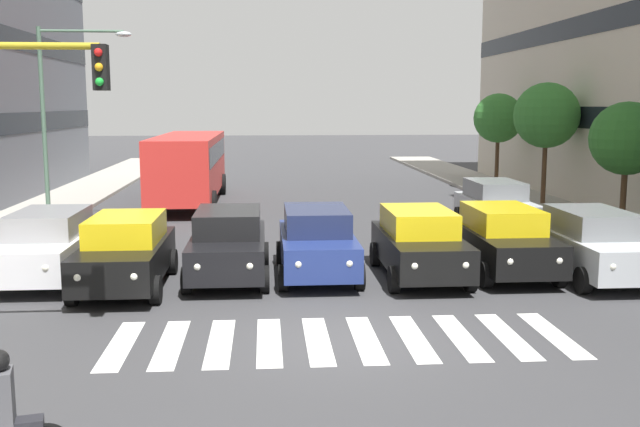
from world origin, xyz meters
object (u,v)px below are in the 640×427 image
at_px(car_4, 228,244).
at_px(car_0, 593,243).
at_px(street_tree_2, 547,116).
at_px(street_tree_3, 498,118).
at_px(car_2, 419,243).
at_px(car_5, 126,251).
at_px(street_tree_1, 627,139).
at_px(car_1, 503,240).
at_px(car_row2_0, 496,205).
at_px(car_3, 317,242).
at_px(street_lamp_right, 59,102).
at_px(bus_behind_traffic, 189,161).
at_px(car_6, 48,245).

bearing_deg(car_4, car_0, 175.70).
distance_m(street_tree_2, street_tree_3, 6.02).
distance_m(car_2, car_5, 7.19).
xyz_separation_m(street_tree_1, street_tree_3, (0.09, -13.01, 0.41)).
height_order(car_4, street_tree_2, street_tree_2).
xyz_separation_m(car_4, street_tree_2, (-12.79, -12.04, 2.98)).
xyz_separation_m(car_0, car_1, (2.08, -0.69, 0.00)).
distance_m(car_0, car_row2_0, 7.02).
distance_m(car_1, street_tree_2, 13.66).
relative_size(car_3, car_4, 1.00).
xyz_separation_m(street_tree_2, street_tree_3, (0.11, -6.02, -0.23)).
height_order(street_lamp_right, street_tree_1, street_lamp_right).
relative_size(bus_behind_traffic, street_tree_1, 2.45).
xyz_separation_m(car_6, bus_behind_traffic, (-2.07, -14.02, 0.97)).
relative_size(car_0, bus_behind_traffic, 0.42).
distance_m(car_4, car_6, 4.45).
bearing_deg(street_tree_1, car_2, 33.68).
relative_size(street_lamp_right, street_tree_2, 1.35).
height_order(car_0, street_tree_1, street_tree_1).
height_order(car_2, street_lamp_right, street_lamp_right).
xyz_separation_m(bus_behind_traffic, street_tree_1, (-15.15, 9.11, 1.36)).
relative_size(car_3, street_lamp_right, 0.64).
xyz_separation_m(car_2, car_6, (9.23, -0.41, 0.00)).
height_order(car_1, car_row2_0, same).
height_order(car_4, street_tree_3, street_tree_3).
xyz_separation_m(car_6, car_row2_0, (-13.32, -6.20, 0.00)).
distance_m(car_1, car_5, 9.46).
distance_m(car_6, street_lamp_right, 9.58).
bearing_deg(street_tree_2, car_6, 34.63).
height_order(car_4, bus_behind_traffic, bus_behind_traffic).
distance_m(car_row2_0, street_tree_2, 7.54).
distance_m(car_6, street_tree_1, 18.06).
relative_size(car_2, street_tree_1, 1.04).
bearing_deg(car_1, car_3, -0.86).
bearing_deg(car_6, car_3, 179.55).
relative_size(car_5, car_6, 1.00).
bearing_deg(car_6, car_0, 176.54).
bearing_deg(car_0, car_6, -3.46).
bearing_deg(bus_behind_traffic, street_tree_1, 148.98).
relative_size(car_3, street_tree_3, 0.94).
height_order(car_2, street_tree_2, street_tree_2).
bearing_deg(street_tree_3, bus_behind_traffic, 14.51).
xyz_separation_m(car_5, street_lamp_right, (3.99, -9.63, 3.54)).
bearing_deg(car_0, car_4, -4.30).
distance_m(car_6, car_row2_0, 14.69).
bearing_deg(car_6, car_1, 179.38).
height_order(car_1, car_5, same).
xyz_separation_m(car_4, street_tree_3, (-12.68, -18.06, 2.75)).
xyz_separation_m(car_6, street_tree_2, (-17.24, -11.90, 2.98)).
height_order(street_tree_2, street_tree_3, street_tree_2).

